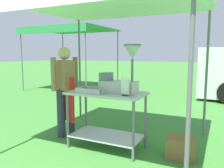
# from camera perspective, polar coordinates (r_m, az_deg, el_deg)

# --- Properties ---
(ground_plane) EXTENTS (70.00, 70.00, 0.00)m
(ground_plane) POSITION_cam_1_polar(r_m,az_deg,el_deg) (8.59, 13.78, -2.68)
(ground_plane) COLOR #3D7F33
(stall_canopy) EXTENTS (2.91, 2.47, 2.29)m
(stall_canopy) POSITION_cam_1_polar(r_m,az_deg,el_deg) (3.66, -0.74, 18.77)
(stall_canopy) COLOR slate
(stall_canopy) RESTS_ON ground
(donut_cart) EXTENTS (1.20, 0.64, 0.90)m
(donut_cart) POSITION_cam_1_polar(r_m,az_deg,el_deg) (3.61, -1.40, -6.18)
(donut_cart) COLOR #B7B7BC
(donut_cart) RESTS_ON ground
(donut_tray) EXTENTS (0.44, 0.33, 0.07)m
(donut_tray) POSITION_cam_1_polar(r_m,az_deg,el_deg) (3.56, -4.66, -1.68)
(donut_tray) COLOR #B7B7BC
(donut_tray) RESTS_ON donut_cart
(donut_fryer) EXTENTS (0.63, 0.28, 0.73)m
(donut_fryer) POSITION_cam_1_polar(r_m,az_deg,el_deg) (3.46, 2.36, 1.99)
(donut_fryer) COLOR #B7B7BC
(donut_fryer) RESTS_ON donut_cart
(menu_sign) EXTENTS (0.13, 0.05, 0.26)m
(menu_sign) POSITION_cam_1_polar(r_m,az_deg,el_deg) (3.25, 3.25, -0.93)
(menu_sign) COLOR black
(menu_sign) RESTS_ON donut_cart
(vendor) EXTENTS (0.46, 0.52, 1.61)m
(vendor) POSITION_cam_1_polar(r_m,az_deg,el_deg) (4.17, -11.54, -0.75)
(vendor) COLOR #2D3347
(vendor) RESTS_ON ground
(supply_crate) EXTENTS (0.44, 0.35, 0.31)m
(supply_crate) POSITION_cam_1_polar(r_m,az_deg,el_deg) (3.55, 16.83, -14.92)
(supply_crate) COLOR brown
(supply_crate) RESTS_ON ground
(neighbour_tent) EXTENTS (3.21, 2.84, 2.52)m
(neighbour_tent) POSITION_cam_1_polar(r_m,az_deg,el_deg) (9.85, -10.21, 12.95)
(neighbour_tent) COLOR slate
(neighbour_tent) RESTS_ON ground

